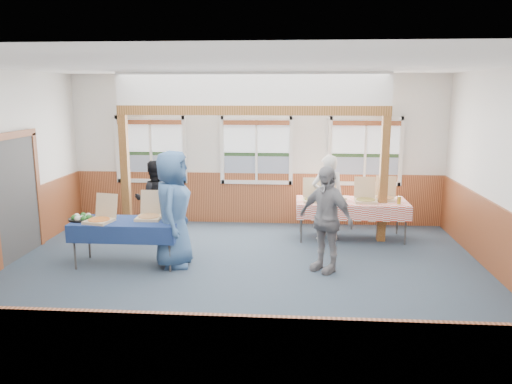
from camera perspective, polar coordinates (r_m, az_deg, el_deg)
floor at (r=7.73m, az=-1.84°, el=-10.15°), size 8.00×8.00×0.00m
ceiling at (r=7.20m, az=-2.01°, el=14.27°), size 8.00×8.00×0.00m
wall_back at (r=10.75m, az=0.07°, el=4.81°), size 8.00×0.00×8.00m
wall_front at (r=3.93m, az=-7.41°, el=-7.17°), size 8.00×0.00×8.00m
wainscot_back at (r=10.89m, az=0.06°, el=-0.69°), size 7.98×0.05×1.10m
wainscot_front at (r=4.40m, az=-6.96°, el=-20.13°), size 7.98×0.05×1.10m
cased_opening at (r=9.51m, az=-25.73°, el=-0.58°), size 0.06×1.30×2.10m
window_left at (r=11.10m, az=-11.92°, el=5.19°), size 1.56×0.10×1.46m
window_mid at (r=10.70m, az=0.05°, el=5.21°), size 1.56×0.10×1.46m
window_right at (r=10.78m, az=12.39°, el=4.99°), size 1.56×0.10×1.46m
post_left at (r=10.13m, az=-14.69°, el=1.74°), size 0.15×0.15×2.40m
post_right at (r=9.74m, az=14.37°, el=1.38°), size 0.15×0.15×2.40m
cross_beam at (r=9.48m, az=-0.46°, el=9.32°), size 5.15×0.18×0.18m
table_left at (r=8.50m, az=-14.58°, el=-3.57°), size 1.90×1.45×0.76m
table_right at (r=9.87m, az=10.87°, el=-1.26°), size 2.18×1.06×0.76m
pizza_box_a at (r=8.50m, az=-17.36°, el=-2.84°), size 0.48×0.55×0.43m
pizza_box_b at (r=8.51m, az=-12.05°, el=-2.54°), size 0.41×0.50×0.44m
pizza_box_c at (r=9.69m, az=6.55°, el=-0.66°), size 0.39×0.48×0.42m
pizza_box_d at (r=10.00m, az=8.71°, el=-0.33°), size 0.55×0.61×0.46m
pizza_box_e at (r=9.80m, az=12.40°, el=-0.70°), size 0.42×0.51×0.45m
pizza_box_f at (r=10.08m, az=14.52°, el=-0.48°), size 0.49×0.56×0.43m
veggie_tray at (r=8.74m, az=-19.28°, el=-2.81°), size 0.43×0.43×0.10m
drink_glass at (r=9.74m, az=16.03°, el=-0.91°), size 0.07×0.07×0.15m
woman_white at (r=9.67m, az=8.17°, el=-0.64°), size 0.66×0.48×1.67m
woman_black at (r=10.04m, az=-11.59°, el=-0.76°), size 0.90×0.81×1.52m
man_blue at (r=8.23m, az=-9.46°, el=-1.93°), size 0.66×0.97×1.92m
person_grey at (r=8.00m, az=7.94°, el=-3.08°), size 1.03×0.97×1.71m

